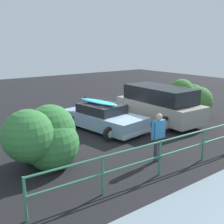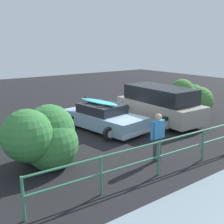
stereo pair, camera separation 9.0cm
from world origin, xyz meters
The scene contains 8 objects.
ground_plane centered at (0.00, 0.00, -0.01)m, with size 44.00×44.00×0.02m, color black.
parking_stripe centered at (-1.14, -0.13, 0.00)m, with size 4.08×0.12×0.00m, color silver.
sedan_car centered at (0.36, -0.17, 0.57)m, with size 2.69×4.27×1.47m.
suv_car centered at (-2.63, 0.47, 0.93)m, with size 2.72×4.82×1.80m.
person_bystander centered at (0.97, 3.86, 0.99)m, with size 0.64×0.22×1.66m.
railing_fence centered at (0.71, 4.70, 0.74)m, with size 10.21×0.54×1.09m.
bush_near_left centered at (4.26, 2.00, 0.99)m, with size 2.44×2.16×2.12m.
bush_near_right centered at (-4.82, 0.69, 0.99)m, with size 2.20×2.18×2.03m.
Camera 2 is at (7.52, 10.09, 3.90)m, focal length 45.00 mm.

